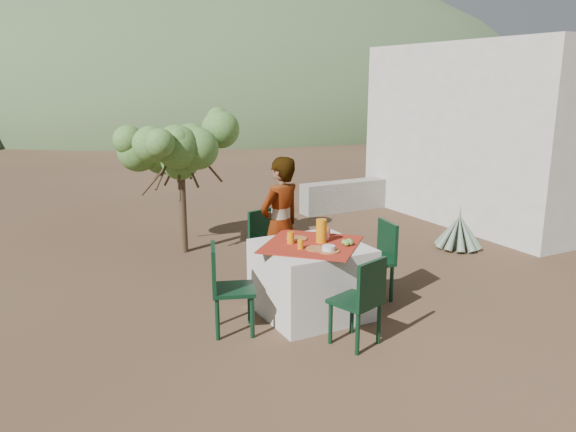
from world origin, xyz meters
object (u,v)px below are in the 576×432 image
object	(u,v)px
chair_right	(378,256)
agave	(459,232)
chair_near	(362,298)
guesthouse	(510,132)
shrub_tree	(183,155)
chair_far	(268,243)
juice_pitcher	(321,231)
table	(311,279)
person	(280,225)
chair_left	(226,285)

from	to	relation	value
chair_right	agave	xyz separation A→B (m)	(2.19, 1.00, -0.24)
chair_near	guesthouse	size ratio (longest dim) A/B	0.20
chair_right	shrub_tree	distance (m)	3.19
chair_far	shrub_tree	world-z (taller)	shrub_tree
chair_far	juice_pitcher	bearing A→B (deg)	-98.94
chair_near	shrub_tree	size ratio (longest dim) A/B	0.48
chair_far	juice_pitcher	world-z (taller)	juice_pitcher
table	chair_right	xyz separation A→B (m)	(0.88, 0.03, 0.11)
person	chair_far	bearing A→B (deg)	-107.62
agave	guesthouse	distance (m)	2.90
chair_right	juice_pitcher	size ratio (longest dim) A/B	3.58
chair_left	shrub_tree	xyz separation A→B (m)	(0.48, 2.79, 0.90)
chair_right	person	bearing A→B (deg)	-120.42
chair_left	person	bearing A→B (deg)	-33.08
chair_left	juice_pitcher	distance (m)	1.15
table	juice_pitcher	distance (m)	0.52
shrub_tree	agave	size ratio (longest dim) A/B	2.43
chair_near	chair_right	xyz separation A→B (m)	(0.85, 0.90, 0.02)
table	chair_far	world-z (taller)	chair_far
chair_near	chair_right	bearing A→B (deg)	-150.74
person	juice_pitcher	distance (m)	0.74
guesthouse	table	bearing A→B (deg)	-157.13
table	agave	world-z (taller)	table
chair_far	person	world-z (taller)	person
shrub_tree	guesthouse	bearing A→B (deg)	-4.91
person	shrub_tree	size ratio (longest dim) A/B	0.90
person	shrub_tree	bearing A→B (deg)	-95.12
chair_near	chair_left	bearing A→B (deg)	-58.29
chair_near	agave	size ratio (longest dim) A/B	1.18
agave	chair_near	bearing A→B (deg)	-148.00
table	person	bearing A→B (deg)	89.31
table	shrub_tree	distance (m)	2.99
chair_left	person	world-z (taller)	person
chair_near	person	size ratio (longest dim) A/B	0.54
chair_left	shrub_tree	world-z (taller)	shrub_tree
chair_right	chair_left	bearing A→B (deg)	-80.10
chair_near	agave	xyz separation A→B (m)	(3.04, 1.90, -0.23)
chair_far	chair_right	size ratio (longest dim) A/B	1.01
shrub_tree	chair_near	bearing A→B (deg)	-82.02
person	guesthouse	distance (m)	5.62
chair_near	juice_pitcher	bearing A→B (deg)	-113.18
chair_near	shrub_tree	bearing A→B (deg)	-99.51
agave	chair_right	bearing A→B (deg)	-155.54
person	shrub_tree	world-z (taller)	shrub_tree
chair_near	chair_far	bearing A→B (deg)	-106.74
chair_left	table	bearing A→B (deg)	-69.48
chair_right	person	size ratio (longest dim) A/B	0.56
table	chair_far	distance (m)	1.06
person	table	bearing A→B (deg)	70.64
table	juice_pitcher	bearing A→B (deg)	-0.22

